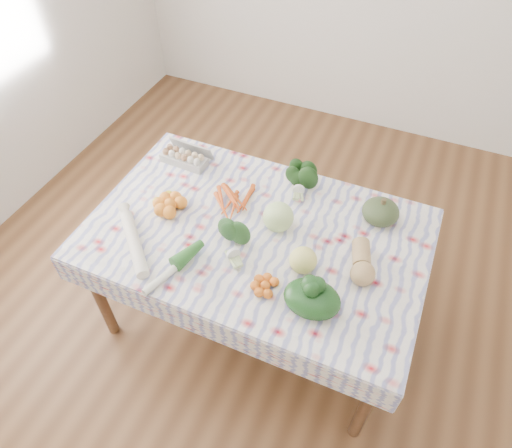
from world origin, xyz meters
name	(u,v)px	position (x,y,z in m)	size (l,w,h in m)	color
ground	(256,313)	(0.00, 0.00, 0.00)	(4.50, 4.50, 0.00)	brown
dining_table	(256,243)	(0.00, 0.00, 0.68)	(1.60, 1.00, 0.75)	brown
tablecloth	(256,233)	(0.00, 0.00, 0.76)	(1.66, 1.06, 0.01)	white
egg_carton	(184,158)	(-0.59, 0.32, 0.80)	(0.27, 0.11, 0.07)	#ABABA6
carrot_bunch	(233,199)	(-0.19, 0.15, 0.78)	(0.24, 0.22, 0.04)	#D35018
kale_bunch	(300,179)	(0.09, 0.38, 0.83)	(0.16, 0.14, 0.14)	#163510
kabocha_squash	(381,212)	(0.54, 0.32, 0.82)	(0.18, 0.18, 0.12)	#384828
cabbage	(278,217)	(0.09, 0.07, 0.84)	(0.15, 0.15, 0.15)	#BADD88
butternut_squash	(362,261)	(0.53, -0.02, 0.82)	(0.11, 0.24, 0.11)	tan
orange_cluster	(170,204)	(-0.47, -0.03, 0.80)	(0.22, 0.22, 0.07)	orange
broccoli	(229,243)	(-0.07, -0.16, 0.82)	(0.16, 0.16, 0.12)	#234F20
mandarin_cluster	(265,285)	(0.17, -0.29, 0.79)	(0.15, 0.15, 0.05)	orange
grapefruit	(303,260)	(0.29, -0.12, 0.83)	(0.13, 0.13, 0.13)	#E6E26F
spinach_bag	(312,299)	(0.39, -0.30, 0.82)	(0.25, 0.20, 0.11)	#123312
daikon	(134,243)	(-0.49, -0.32, 0.79)	(0.06, 0.06, 0.42)	white
leek	(174,269)	(-0.25, -0.37, 0.78)	(0.04, 0.04, 0.35)	white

